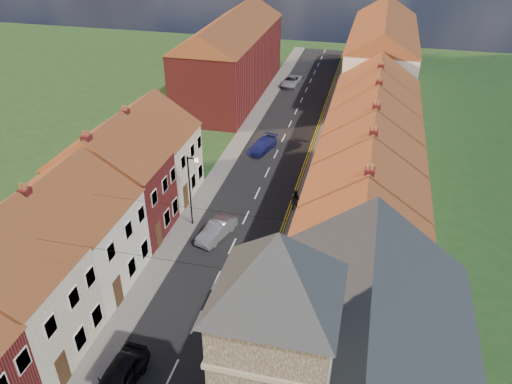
{
  "coord_description": "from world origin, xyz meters",
  "views": [
    {
      "loc": [
        8.99,
        -10.86,
        22.87
      ],
      "look_at": [
        1.23,
        20.52,
        3.5
      ],
      "focal_mm": 35.0,
      "sensor_mm": 36.0,
      "label": 1
    }
  ],
  "objects_px": {
    "church": "(348,375)",
    "car_far": "(262,145)",
    "pedestrian_right_b": "(295,200)",
    "pedestrian_right": "(272,344)",
    "car_near": "(118,378)",
    "car_mid": "(216,230)",
    "lamppost": "(191,187)",
    "car_distant": "(291,81)"
  },
  "relations": [
    {
      "from": "church",
      "to": "car_near",
      "type": "height_order",
      "value": "church"
    },
    {
      "from": "church",
      "to": "pedestrian_right",
      "type": "relative_size",
      "value": 10.05
    },
    {
      "from": "car_near",
      "to": "car_mid",
      "type": "xyz_separation_m",
      "value": [
        0.87,
        14.34,
        -0.1
      ]
    },
    {
      "from": "church",
      "to": "car_mid",
      "type": "relative_size",
      "value": 3.84
    },
    {
      "from": "pedestrian_right_b",
      "to": "church",
      "type": "bearing_deg",
      "value": 113.09
    },
    {
      "from": "car_near",
      "to": "car_mid",
      "type": "bearing_deg",
      "value": 89.97
    },
    {
      "from": "pedestrian_right_b",
      "to": "car_distant",
      "type": "bearing_deg",
      "value": -71.25
    },
    {
      "from": "pedestrian_right_b",
      "to": "pedestrian_right",
      "type": "bearing_deg",
      "value": 102.98
    },
    {
      "from": "car_mid",
      "to": "pedestrian_right",
      "type": "relative_size",
      "value": 2.62
    },
    {
      "from": "church",
      "to": "lamppost",
      "type": "bearing_deg",
      "value": 128.3
    },
    {
      "from": "lamppost",
      "to": "pedestrian_right",
      "type": "bearing_deg",
      "value": -51.95
    },
    {
      "from": "pedestrian_right",
      "to": "lamppost",
      "type": "bearing_deg",
      "value": -33.72
    },
    {
      "from": "car_near",
      "to": "car_far",
      "type": "height_order",
      "value": "car_near"
    },
    {
      "from": "pedestrian_right",
      "to": "pedestrian_right_b",
      "type": "distance_m",
      "value": 15.45
    },
    {
      "from": "church",
      "to": "pedestrian_right_b",
      "type": "distance_m",
      "value": 21.97
    },
    {
      "from": "lamppost",
      "to": "church",
      "type": "bearing_deg",
      "value": -51.7
    },
    {
      "from": "car_far",
      "to": "pedestrian_right_b",
      "type": "relative_size",
      "value": 2.25
    },
    {
      "from": "church",
      "to": "pedestrian_right",
      "type": "bearing_deg",
      "value": 128.85
    },
    {
      "from": "lamppost",
      "to": "pedestrian_right",
      "type": "relative_size",
      "value": 3.97
    },
    {
      "from": "car_far",
      "to": "lamppost",
      "type": "bearing_deg",
      "value": -83.1
    },
    {
      "from": "lamppost",
      "to": "car_distant",
      "type": "height_order",
      "value": "lamppost"
    },
    {
      "from": "church",
      "to": "car_distant",
      "type": "distance_m",
      "value": 53.55
    },
    {
      "from": "car_mid",
      "to": "pedestrian_right",
      "type": "height_order",
      "value": "pedestrian_right"
    },
    {
      "from": "car_mid",
      "to": "car_distant",
      "type": "xyz_separation_m",
      "value": [
        -0.87,
        36.44,
        -0.01
      ]
    },
    {
      "from": "church",
      "to": "car_far",
      "type": "height_order",
      "value": "church"
    },
    {
      "from": "car_mid",
      "to": "car_distant",
      "type": "bearing_deg",
      "value": 108.57
    },
    {
      "from": "lamppost",
      "to": "pedestrian_right",
      "type": "height_order",
      "value": "lamppost"
    },
    {
      "from": "pedestrian_right",
      "to": "car_near",
      "type": "bearing_deg",
      "value": 46.85
    },
    {
      "from": "lamppost",
      "to": "car_mid",
      "type": "bearing_deg",
      "value": -25.97
    },
    {
      "from": "church",
      "to": "car_far",
      "type": "bearing_deg",
      "value": 109.29
    },
    {
      "from": "car_near",
      "to": "pedestrian_right",
      "type": "xyz_separation_m",
      "value": [
        7.47,
        4.08,
        0.12
      ]
    },
    {
      "from": "car_mid",
      "to": "car_far",
      "type": "height_order",
      "value": "car_mid"
    },
    {
      "from": "car_near",
      "to": "car_distant",
      "type": "xyz_separation_m",
      "value": [
        0.01,
        50.77,
        -0.11
      ]
    },
    {
      "from": "lamppost",
      "to": "car_near",
      "type": "xyz_separation_m",
      "value": [
        1.44,
        -15.46,
        -2.79
      ]
    },
    {
      "from": "church",
      "to": "car_distant",
      "type": "xyz_separation_m",
      "value": [
        -11.73,
        51.99,
        -5.23
      ]
    },
    {
      "from": "lamppost",
      "to": "pedestrian_right_b",
      "type": "relative_size",
      "value": 3.21
    },
    {
      "from": "church",
      "to": "car_mid",
      "type": "distance_m",
      "value": 19.67
    },
    {
      "from": "pedestrian_right_b",
      "to": "lamppost",
      "type": "bearing_deg",
      "value": 35.82
    },
    {
      "from": "pedestrian_right_b",
      "to": "car_near",
      "type": "bearing_deg",
      "value": 80.46
    },
    {
      "from": "car_mid",
      "to": "car_far",
      "type": "xyz_separation_m",
      "value": [
        -0.04,
        15.58,
        -0.04
      ]
    },
    {
      "from": "car_far",
      "to": "pedestrian_right_b",
      "type": "distance_m",
      "value": 11.7
    },
    {
      "from": "car_far",
      "to": "pedestrian_right_b",
      "type": "height_order",
      "value": "pedestrian_right_b"
    }
  ]
}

